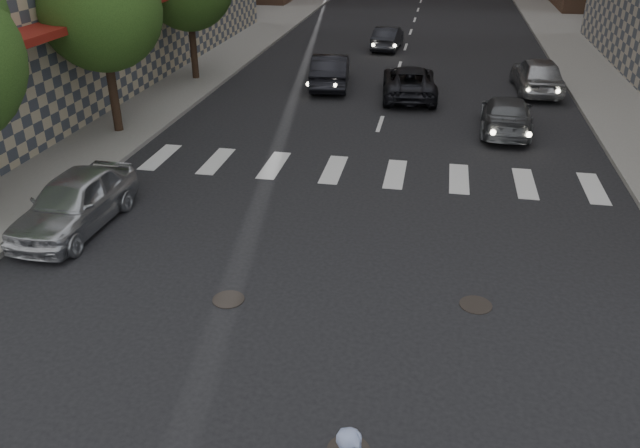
# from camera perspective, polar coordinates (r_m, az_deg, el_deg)

# --- Properties ---
(ground) EXTENTS (160.00, 160.00, 0.00)m
(ground) POSITION_cam_1_polar(r_m,az_deg,el_deg) (12.45, -1.22, -10.96)
(ground) COLOR black
(ground) RESTS_ON ground
(sidewalk_left) EXTENTS (13.00, 80.00, 0.15)m
(sidewalk_left) POSITION_cam_1_polar(r_m,az_deg,el_deg) (34.74, -18.55, 13.22)
(sidewalk_left) COLOR gray
(sidewalk_left) RESTS_ON ground
(tree_b) EXTENTS (4.20, 4.20, 6.60)m
(tree_b) POSITION_cam_1_polar(r_m,az_deg,el_deg) (23.89, -19.24, 18.52)
(tree_b) COLOR #382619
(tree_b) RESTS_ON sidewalk_left
(manhole_b) EXTENTS (0.70, 0.70, 0.02)m
(manhole_b) POSITION_cam_1_polar(r_m,az_deg,el_deg) (13.84, -8.37, -6.83)
(manhole_b) COLOR black
(manhole_b) RESTS_ON ground
(manhole_c) EXTENTS (0.70, 0.70, 0.02)m
(manhole_c) POSITION_cam_1_polar(r_m,az_deg,el_deg) (13.93, 14.05, -7.18)
(manhole_c) COLOR black
(manhole_c) RESTS_ON ground
(silver_sedan) EXTENTS (1.86, 4.41, 1.49)m
(silver_sedan) POSITION_cam_1_polar(r_m,az_deg,el_deg) (17.54, -21.54, 1.89)
(silver_sedan) COLOR #BABDC2
(silver_sedan) RESTS_ON ground
(traffic_car_a) EXTENTS (2.14, 4.82, 1.54)m
(traffic_car_a) POSITION_cam_1_polar(r_m,az_deg,el_deg) (29.94, 0.96, 13.88)
(traffic_car_a) COLOR black
(traffic_car_a) RESTS_ON ground
(traffic_car_b) EXTENTS (2.06, 4.59, 1.31)m
(traffic_car_b) POSITION_cam_1_polar(r_m,az_deg,el_deg) (24.72, 16.66, 9.57)
(traffic_car_b) COLOR #54575C
(traffic_car_b) RESTS_ON ground
(traffic_car_c) EXTENTS (2.70, 5.10, 1.37)m
(traffic_car_c) POSITION_cam_1_polar(r_m,az_deg,el_deg) (28.50, 8.17, 12.75)
(traffic_car_c) COLOR black
(traffic_car_c) RESTS_ON ground
(traffic_car_d) EXTENTS (2.12, 4.79, 1.60)m
(traffic_car_d) POSITION_cam_1_polar(r_m,az_deg,el_deg) (30.67, 19.27, 12.79)
(traffic_car_d) COLOR #9FA1A6
(traffic_car_d) RESTS_ON ground
(traffic_car_e) EXTENTS (1.65, 4.05, 1.31)m
(traffic_car_e) POSITION_cam_1_polar(r_m,az_deg,el_deg) (38.47, 6.20, 16.56)
(traffic_car_e) COLOR black
(traffic_car_e) RESTS_ON ground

